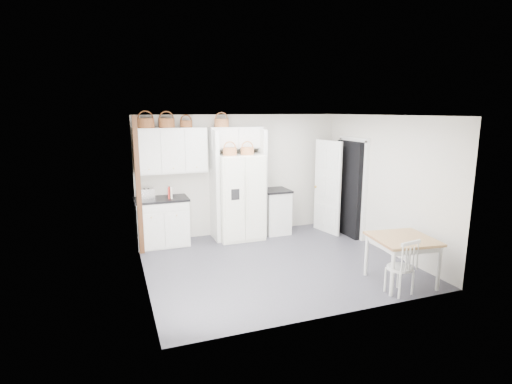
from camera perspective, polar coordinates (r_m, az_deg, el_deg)
name	(u,v)px	position (r m, az deg, el deg)	size (l,w,h in m)	color
floor	(275,263)	(7.28, 2.76, -10.07)	(4.50, 4.50, 0.00)	#494755
ceiling	(277,116)	(6.77, 2.97, 10.85)	(4.50, 4.50, 0.00)	white
wall_back	(240,175)	(8.75, -2.25, 2.47)	(4.50, 4.50, 0.00)	beige
wall_left	(141,202)	(6.39, -16.06, -1.38)	(4.00, 4.00, 0.00)	beige
wall_right	(384,184)	(8.04, 17.79, 1.11)	(4.00, 4.00, 0.00)	beige
refrigerator	(239,197)	(8.42, -2.38, -0.68)	(0.93, 0.75, 1.80)	white
base_cab_left	(162,223)	(8.28, -13.25, -4.28)	(1.00, 0.63, 0.93)	silver
base_cab_right	(275,212)	(8.89, 2.74, -2.86)	(0.53, 0.64, 0.94)	silver
dining_table	(401,260)	(6.76, 20.02, -9.15)	(0.90, 0.90, 0.75)	brown
windsor_chair	(400,268)	(6.37, 19.86, -10.14)	(0.39, 0.36, 0.80)	silver
counter_left	(161,199)	(8.16, -13.40, -1.00)	(1.05, 0.68, 0.04)	black
counter_right	(275,190)	(8.78, 2.77, 0.25)	(0.58, 0.68, 0.04)	black
toaster	(147,194)	(8.12, -15.37, -0.27)	(0.30, 0.17, 0.21)	silver
cookbook_red	(169,193)	(8.08, -12.30, -0.10)	(0.03, 0.15, 0.23)	#B1271F
cookbook_cream	(171,193)	(8.08, -12.04, -0.09)	(0.03, 0.15, 0.23)	white
basket_upper_a	(146,123)	(8.09, -15.47, 9.46)	(0.33, 0.33, 0.19)	brown
basket_upper_b	(167,123)	(8.13, -12.65, 9.59)	(0.31, 0.31, 0.18)	brown
basket_upper_c	(186,124)	(8.20, -9.94, 9.56)	(0.24, 0.24, 0.14)	brown
basket_bridge_a	(222,123)	(8.36, -4.94, 9.81)	(0.30, 0.30, 0.17)	#9B532E
basket_fridge_a	(230,151)	(8.10, -3.77, 5.80)	(0.28, 0.28, 0.15)	#9B532E
basket_fridge_b	(247,151)	(8.22, -1.25, 5.89)	(0.27, 0.27, 0.15)	#9B532E
upper_cabinet	(171,150)	(8.18, -12.01, 5.82)	(1.40, 0.34, 0.90)	silver
bridge_cabinet	(236,138)	(8.46, -2.91, 7.77)	(1.12, 0.34, 0.45)	silver
fridge_panel_left	(215,186)	(8.32, -5.93, 0.88)	(0.08, 0.60, 2.30)	silver
fridge_panel_right	(261,183)	(8.62, 0.65, 1.32)	(0.08, 0.60, 2.30)	silver
trim_post	(138,186)	(7.72, -16.45, 0.77)	(0.09, 0.09, 2.60)	#462011
doorway_void	(350,189)	(8.84, 13.27, 0.44)	(0.18, 0.85, 2.05)	black
door_slab	(327,187)	(8.93, 10.16, 0.68)	(0.80, 0.04, 2.05)	white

